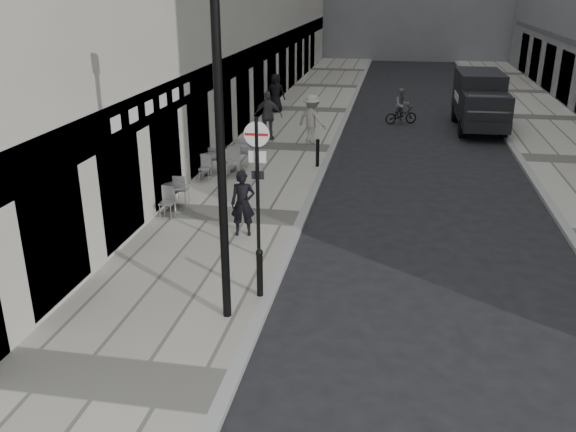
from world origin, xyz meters
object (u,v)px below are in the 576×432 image
sign_post (257,170)px  cyclist (401,110)px  walking_man (243,204)px  panel_van (480,98)px  lamppost (220,140)px

sign_post → cyclist: size_ratio=2.02×
walking_man → cyclist: (3.88, 14.51, -0.32)m
panel_van → cyclist: 3.49m
walking_man → cyclist: size_ratio=1.03×
panel_van → walking_man: bearing=-118.3°
walking_man → panel_van: size_ratio=0.32×
lamppost → sign_post: bearing=90.0°
cyclist → sign_post: bearing=-124.7°
cyclist → lamppost: bearing=-123.0°
walking_man → cyclist: 15.02m
walking_man → panel_van: 15.87m
panel_van → cyclist: bearing=172.2°
sign_post → lamppost: bearing=-91.6°
walking_man → sign_post: bearing=-70.9°
walking_man → lamppost: 4.84m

